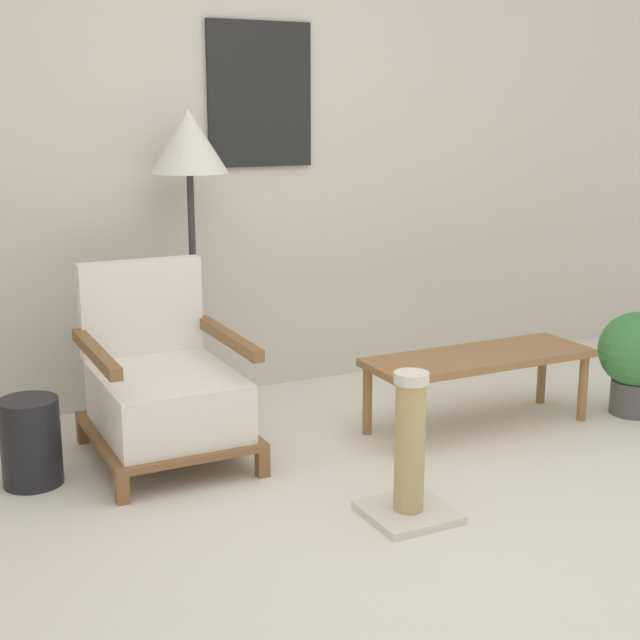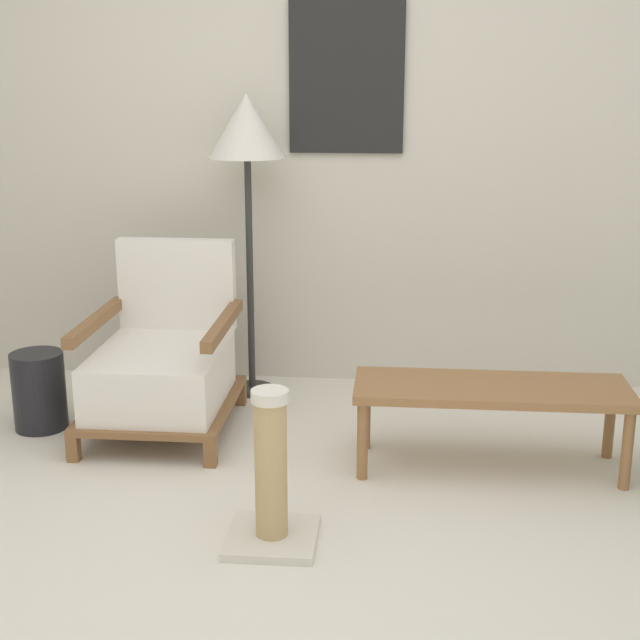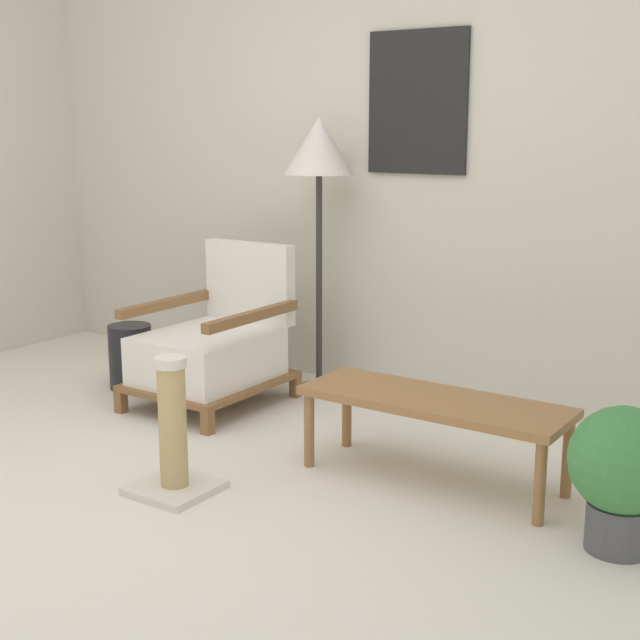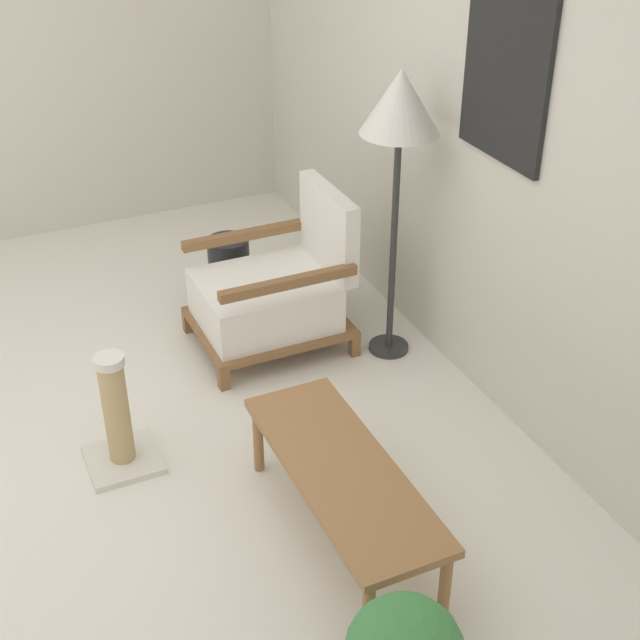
{
  "view_description": "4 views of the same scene",
  "coord_description": "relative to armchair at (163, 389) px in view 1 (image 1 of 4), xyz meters",
  "views": [
    {
      "loc": [
        -1.59,
        -2.25,
        1.47
      ],
      "look_at": [
        0.15,
        1.26,
        0.55
      ],
      "focal_mm": 50.0,
      "sensor_mm": 36.0,
      "label": 1
    },
    {
      "loc": [
        0.48,
        -2.41,
        1.58
      ],
      "look_at": [
        0.15,
        1.26,
        0.55
      ],
      "focal_mm": 50.0,
      "sensor_mm": 36.0,
      "label": 2
    },
    {
      "loc": [
        2.42,
        -2.09,
        1.44
      ],
      "look_at": [
        0.15,
        1.26,
        0.55
      ],
      "focal_mm": 50.0,
      "sensor_mm": 36.0,
      "label": 3
    },
    {
      "loc": [
        3.16,
        -0.12,
        2.59
      ],
      "look_at": [
        0.15,
        1.26,
        0.55
      ],
      "focal_mm": 50.0,
      "sensor_mm": 36.0,
      "label": 4
    }
  ],
  "objects": [
    {
      "name": "ground_plane",
      "position": [
        0.57,
        -1.33,
        -0.31
      ],
      "size": [
        14.0,
        14.0,
        0.0
      ],
      "primitive_type": "plane",
      "color": "silver"
    },
    {
      "name": "vase",
      "position": [
        -0.57,
        -0.05,
        -0.13
      ],
      "size": [
        0.24,
        0.24,
        0.36
      ],
      "primitive_type": "cylinder",
      "color": "black",
      "rests_on": "ground_plane"
    },
    {
      "name": "floor_lamp",
      "position": [
        0.32,
        0.51,
        0.97
      ],
      "size": [
        0.37,
        0.37,
        1.48
      ],
      "color": "#2D2D2D",
      "rests_on": "ground_plane"
    },
    {
      "name": "wall_back",
      "position": [
        0.57,
        0.78,
        1.05
      ],
      "size": [
        8.0,
        0.09,
        2.7
      ],
      "color": "beige",
      "rests_on": "ground_plane"
    },
    {
      "name": "coffee_table",
      "position": [
        1.43,
        -0.3,
        0.01
      ],
      "size": [
        1.11,
        0.38,
        0.36
      ],
      "color": "olive",
      "rests_on": "ground_plane"
    },
    {
      "name": "scratching_post",
      "position": [
        0.63,
        -0.98,
        -0.09
      ],
      "size": [
        0.31,
        0.31,
        0.56
      ],
      "color": "beige",
      "rests_on": "ground_plane"
    },
    {
      "name": "armchair",
      "position": [
        0.0,
        0.0,
        0.0
      ],
      "size": [
        0.63,
        0.77,
        0.82
      ],
      "color": "brown",
      "rests_on": "ground_plane"
    },
    {
      "name": "potted_plant",
      "position": [
        2.25,
        -0.49,
        -0.01
      ],
      "size": [
        0.37,
        0.37,
        0.52
      ],
      "color": "#4C4C51",
      "rests_on": "ground_plane"
    }
  ]
}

